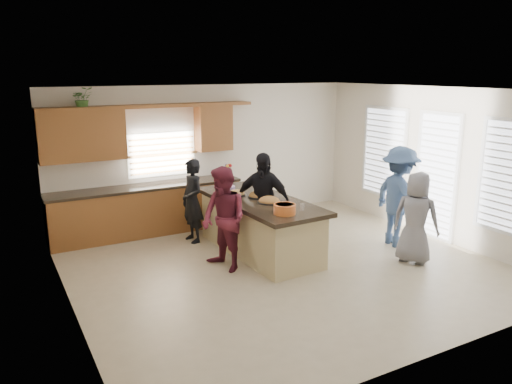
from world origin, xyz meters
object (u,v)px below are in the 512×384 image
island (260,227)px  woman_left_mid (224,219)px  salad_bowl (285,209)px  woman_left_front (262,202)px  woman_right_front (416,218)px  woman_left_back (192,201)px  woman_right_back (399,197)px

island → woman_left_mid: size_ratio=1.67×
salad_bowl → woman_left_front: (0.18, 1.01, -0.17)m
woman_right_front → woman_left_mid: bearing=38.7°
woman_left_back → woman_right_back: 3.71m
island → woman_left_mid: woman_left_mid is taller
salad_bowl → woman_left_back: 2.18m
island → salad_bowl: bearing=-98.6°
island → woman_left_front: 0.43m
woman_left_back → woman_right_front: size_ratio=1.01×
island → woman_left_front: bearing=26.0°
island → woman_left_back: bearing=123.9°
island → woman_left_back: size_ratio=1.79×
woman_left_back → woman_left_mid: 1.50m
woman_left_mid → woman_right_front: size_ratio=1.09×
island → woman_left_front: woman_left_front is taller
woman_left_mid → woman_right_back: size_ratio=0.92×
woman_left_mid → woman_right_back: 3.25m
island → woman_right_front: size_ratio=1.81×
woman_left_front → woman_right_back: (2.27, -0.92, 0.03)m
island → woman_right_back: (2.35, -0.88, 0.45)m
woman_left_front → salad_bowl: bearing=-51.8°
woman_left_back → woman_right_back: (3.15, -1.96, 0.13)m
salad_bowl → woman_left_front: size_ratio=0.19×
woman_left_back → woman_left_front: woman_left_front is taller
woman_left_back → woman_left_front: 1.37m
island → salad_bowl: salad_bowl is taller
woman_left_back → woman_left_mid: bearing=-8.1°
salad_bowl → woman_right_front: bearing=-17.3°
salad_bowl → woman_right_back: (2.45, 0.09, -0.14)m
island → woman_left_back: (-0.80, 1.09, 0.32)m
woman_left_back → woman_right_front: bearing=40.4°
salad_bowl → woman_right_front: (2.10, -0.66, -0.28)m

